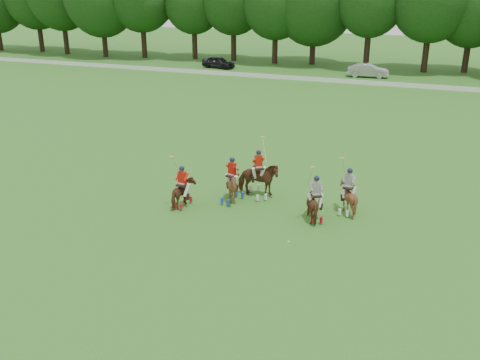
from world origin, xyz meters
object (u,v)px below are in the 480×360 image
(polo_red_c, at_px, (232,186))
(polo_ball, at_px, (289,242))
(polo_red_a, at_px, (183,193))
(polo_stripe_b, at_px, (348,197))
(polo_stripe_a, at_px, (315,204))
(car_mid, at_px, (368,71))
(car_left, at_px, (218,62))
(polo_red_b, at_px, (258,180))

(polo_red_c, xyz_separation_m, polo_ball, (3.80, -3.23, -0.80))
(polo_red_a, relative_size, polo_stripe_b, 0.95)
(polo_red_c, relative_size, polo_stripe_a, 0.87)
(car_mid, relative_size, polo_red_a, 1.69)
(car_left, bearing_deg, polo_ball, -142.82)
(car_left, distance_m, polo_ball, 45.87)
(polo_red_c, bearing_deg, polo_red_b, 49.02)
(polo_red_b, height_order, polo_red_c, polo_red_b)
(car_mid, bearing_deg, polo_stripe_b, -179.20)
(car_mid, bearing_deg, polo_red_c, 172.29)
(polo_red_b, relative_size, polo_ball, 33.45)
(polo_stripe_a, bearing_deg, polo_red_a, -172.99)
(polo_stripe_b, bearing_deg, car_left, 120.80)
(polo_red_c, height_order, polo_ball, polo_red_c)
(polo_stripe_a, bearing_deg, polo_red_c, 172.05)
(car_mid, xyz_separation_m, polo_stripe_b, (4.22, -37.14, 0.06))
(polo_stripe_a, distance_m, polo_ball, 2.77)
(car_left, height_order, polo_ball, car_left)
(polo_red_a, height_order, polo_red_c, polo_red_a)
(polo_red_b, distance_m, polo_stripe_b, 4.61)
(polo_stripe_a, bearing_deg, polo_red_b, 152.83)
(car_left, relative_size, polo_red_c, 1.78)
(polo_red_a, height_order, polo_red_b, polo_red_b)
(polo_stripe_a, relative_size, polo_ball, 29.91)
(polo_stripe_a, bearing_deg, polo_ball, -100.82)
(car_mid, distance_m, polo_red_b, 36.74)
(polo_red_c, height_order, polo_stripe_a, polo_stripe_a)
(polo_red_c, bearing_deg, polo_stripe_a, -7.95)
(car_left, height_order, polo_red_b, polo_red_b)
(polo_red_a, xyz_separation_m, polo_ball, (5.84, -1.85, -0.69))
(car_left, height_order, polo_stripe_a, polo_stripe_a)
(polo_stripe_b, bearing_deg, polo_red_b, 175.01)
(car_left, distance_m, car_mid, 17.92)
(polo_red_b, distance_m, polo_red_c, 1.48)
(polo_red_a, relative_size, polo_red_b, 0.87)
(car_mid, xyz_separation_m, polo_red_c, (-1.33, -37.85, 0.11))
(car_left, distance_m, polo_stripe_b, 43.24)
(car_left, xyz_separation_m, polo_stripe_a, (20.89, -38.46, 0.06))
(car_left, relative_size, car_mid, 0.93)
(polo_stripe_a, distance_m, polo_stripe_b, 1.81)
(polo_red_a, xyz_separation_m, polo_red_c, (2.04, 1.38, 0.10))
(car_mid, distance_m, polo_red_a, 39.38)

